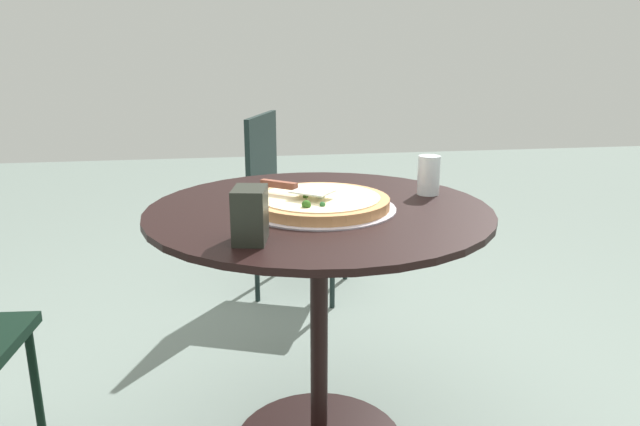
% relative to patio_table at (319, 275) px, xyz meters
% --- Properties ---
extents(patio_table, '(0.93, 0.93, 0.75)m').
position_rel_patio_table_xyz_m(patio_table, '(0.00, 0.00, 0.00)').
color(patio_table, black).
rests_on(patio_table, ground).
extents(pizza_on_tray, '(0.41, 0.41, 0.05)m').
position_rel_patio_table_xyz_m(pizza_on_tray, '(0.02, 0.00, 0.21)').
color(pizza_on_tray, silver).
rests_on(pizza_on_tray, patio_table).
extents(pizza_server, '(0.17, 0.20, 0.02)m').
position_rel_patio_table_xyz_m(pizza_server, '(0.00, -0.07, 0.25)').
color(pizza_server, silver).
rests_on(pizza_server, pizza_on_tray).
extents(drinking_cup, '(0.06, 0.06, 0.11)m').
position_rel_patio_table_xyz_m(drinking_cup, '(-0.10, 0.34, 0.25)').
color(drinking_cup, silver).
rests_on(drinking_cup, patio_table).
extents(napkin_dispenser, '(0.11, 0.09, 0.12)m').
position_rel_patio_table_xyz_m(napkin_dispenser, '(0.26, -0.19, 0.26)').
color(napkin_dispenser, black).
rests_on(napkin_dispenser, patio_table).
extents(patio_chair_near, '(0.54, 0.54, 0.87)m').
position_rel_patio_table_xyz_m(patio_chair_near, '(-1.23, 0.03, -0.04)').
color(patio_chair_near, black).
rests_on(patio_chair_near, ground).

